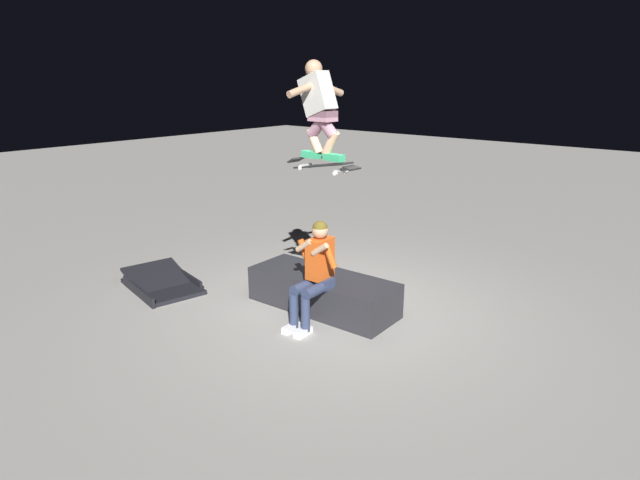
% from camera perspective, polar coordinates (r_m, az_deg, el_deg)
% --- Properties ---
extents(ground_plane, '(40.00, 40.00, 0.00)m').
position_cam_1_polar(ground_plane, '(7.21, 2.12, -7.11)').
color(ground_plane, gray).
extents(ledge_box_main, '(2.03, 0.84, 0.46)m').
position_cam_1_polar(ledge_box_main, '(7.09, 0.30, -5.52)').
color(ledge_box_main, '#28282D').
rests_on(ledge_box_main, ground).
extents(person_sitting_on_ledge, '(0.59, 0.76, 1.29)m').
position_cam_1_polar(person_sitting_on_ledge, '(6.48, -0.56, -3.14)').
color(person_sitting_on_ledge, '#2D3856').
rests_on(person_sitting_on_ledge, ground).
extents(skateboard, '(1.03, 0.26, 0.15)m').
position_cam_1_polar(skateboard, '(6.39, 0.27, 7.92)').
color(skateboard, black).
extents(skater_airborne, '(0.62, 0.89, 1.12)m').
position_cam_1_polar(skater_airborne, '(6.36, -0.10, 14.10)').
color(skater_airborne, '#2D9E66').
extents(kicker_ramp, '(1.36, 1.04, 0.32)m').
position_cam_1_polar(kicker_ramp, '(8.12, -16.39, -4.59)').
color(kicker_ramp, black).
rests_on(kicker_ramp, ground).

